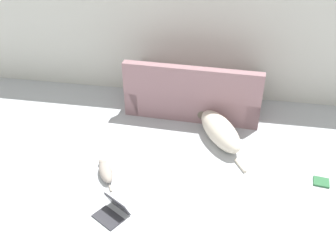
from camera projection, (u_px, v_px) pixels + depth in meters
wall_back at (186, 23)px, 5.76m from camera, size 7.48×0.06×2.41m
couch at (194, 96)px, 5.76m from camera, size 2.04×0.88×0.87m
dog at (217, 127)px, 5.23m from camera, size 0.88×1.37×0.32m
cat at (105, 171)px, 4.58m from camera, size 0.34×0.54×0.14m
laptop_open at (113, 210)px, 4.04m from camera, size 0.42×0.41×0.21m
book_green at (321, 182)px, 4.49m from camera, size 0.20×0.19×0.02m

